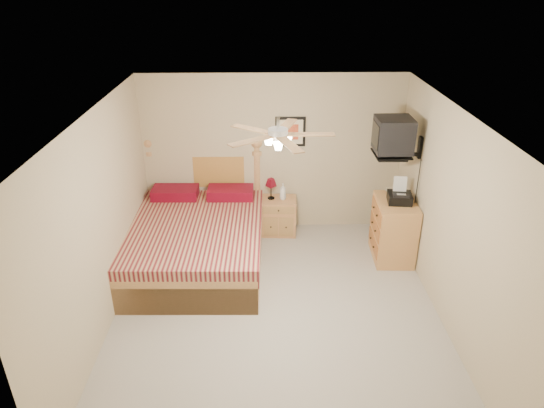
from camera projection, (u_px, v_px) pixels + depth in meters
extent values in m
plane|color=gray|center=(276.00, 311.00, 6.06)|extent=(4.50, 4.50, 0.00)
cube|color=white|center=(277.00, 115.00, 4.96)|extent=(4.00, 4.50, 0.04)
cube|color=tan|center=(273.00, 154.00, 7.53)|extent=(4.00, 0.04, 2.50)
cube|color=tan|center=(286.00, 371.00, 3.49)|extent=(4.00, 0.04, 2.50)
cube|color=tan|center=(100.00, 224.00, 5.47)|extent=(0.04, 4.50, 2.50)
cube|color=tan|center=(451.00, 221.00, 5.55)|extent=(0.04, 4.50, 2.50)
cube|color=#C37C50|center=(279.00, 216.00, 7.73)|extent=(0.57, 0.44, 0.59)
imported|color=white|center=(283.00, 191.00, 7.55)|extent=(0.10, 0.10, 0.26)
cube|color=black|center=(290.00, 132.00, 7.36)|extent=(0.46, 0.04, 0.46)
cube|color=#C77C4B|center=(393.00, 230.00, 7.00)|extent=(0.56, 0.79, 0.91)
imported|color=#ADA38B|center=(388.00, 193.00, 7.03)|extent=(0.22, 0.26, 0.02)
imported|color=tan|center=(389.00, 192.00, 7.02)|extent=(0.24, 0.30, 0.02)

